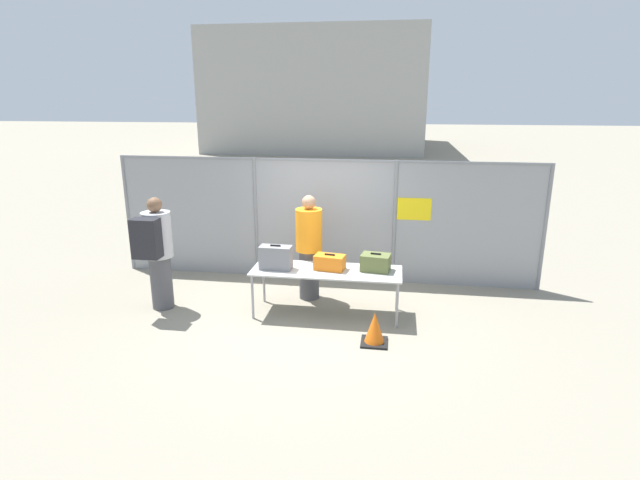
{
  "coord_description": "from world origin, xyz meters",
  "views": [
    {
      "loc": [
        1.28,
        -7.2,
        3.33
      ],
      "look_at": [
        0.08,
        0.67,
        1.05
      ],
      "focal_mm": 28.0,
      "sensor_mm": 36.0,
      "label": 1
    }
  ],
  "objects_px": {
    "suitcase_grey": "(276,258)",
    "traffic_cone": "(375,329)",
    "suitcase_orange": "(330,262)",
    "suitcase_olive": "(376,262)",
    "security_worker_near": "(309,246)",
    "inspection_table": "(326,273)",
    "utility_trailer": "(362,224)",
    "traveler_hooded": "(156,250)"
  },
  "relations": [
    {
      "from": "traveler_hooded",
      "to": "utility_trailer",
      "type": "bearing_deg",
      "value": 54.82
    },
    {
      "from": "suitcase_grey",
      "to": "traffic_cone",
      "type": "distance_m",
      "value": 1.93
    },
    {
      "from": "inspection_table",
      "to": "suitcase_olive",
      "type": "height_order",
      "value": "suitcase_olive"
    },
    {
      "from": "inspection_table",
      "to": "traffic_cone",
      "type": "xyz_separation_m",
      "value": [
        0.8,
        -0.88,
        -0.48
      ]
    },
    {
      "from": "traveler_hooded",
      "to": "traffic_cone",
      "type": "height_order",
      "value": "traveler_hooded"
    },
    {
      "from": "traffic_cone",
      "to": "security_worker_near",
      "type": "bearing_deg",
      "value": 128.2
    },
    {
      "from": "suitcase_olive",
      "to": "suitcase_grey",
      "type": "bearing_deg",
      "value": -173.87
    },
    {
      "from": "security_worker_near",
      "to": "traffic_cone",
      "type": "distance_m",
      "value": 2.05
    },
    {
      "from": "suitcase_orange",
      "to": "suitcase_olive",
      "type": "xyz_separation_m",
      "value": [
        0.71,
        0.06,
        0.01
      ]
    },
    {
      "from": "inspection_table",
      "to": "suitcase_olive",
      "type": "xyz_separation_m",
      "value": [
        0.75,
        0.1,
        0.17
      ]
    },
    {
      "from": "traveler_hooded",
      "to": "security_worker_near",
      "type": "relative_size",
      "value": 1.03
    },
    {
      "from": "traffic_cone",
      "to": "utility_trailer",
      "type": "bearing_deg",
      "value": 96.06
    },
    {
      "from": "suitcase_grey",
      "to": "security_worker_near",
      "type": "distance_m",
      "value": 0.81
    },
    {
      "from": "suitcase_orange",
      "to": "suitcase_olive",
      "type": "height_order",
      "value": "suitcase_olive"
    },
    {
      "from": "inspection_table",
      "to": "suitcase_grey",
      "type": "height_order",
      "value": "suitcase_grey"
    },
    {
      "from": "suitcase_orange",
      "to": "traffic_cone",
      "type": "height_order",
      "value": "suitcase_orange"
    },
    {
      "from": "inspection_table",
      "to": "suitcase_orange",
      "type": "relative_size",
      "value": 4.69
    },
    {
      "from": "suitcase_grey",
      "to": "traveler_hooded",
      "type": "relative_size",
      "value": 0.27
    },
    {
      "from": "suitcase_olive",
      "to": "traveler_hooded",
      "type": "distance_m",
      "value": 3.46
    },
    {
      "from": "inspection_table",
      "to": "security_worker_near",
      "type": "distance_m",
      "value": 0.77
    },
    {
      "from": "inspection_table",
      "to": "traveler_hooded",
      "type": "relative_size",
      "value": 1.27
    },
    {
      "from": "inspection_table",
      "to": "traffic_cone",
      "type": "relative_size",
      "value": 5.01
    },
    {
      "from": "suitcase_olive",
      "to": "traveler_hooded",
      "type": "bearing_deg",
      "value": -175.08
    },
    {
      "from": "traffic_cone",
      "to": "suitcase_olive",
      "type": "bearing_deg",
      "value": 92.94
    },
    {
      "from": "suitcase_grey",
      "to": "traffic_cone",
      "type": "bearing_deg",
      "value": -26.93
    },
    {
      "from": "suitcase_grey",
      "to": "traveler_hooded",
      "type": "bearing_deg",
      "value": -176.07
    },
    {
      "from": "utility_trailer",
      "to": "traffic_cone",
      "type": "distance_m",
      "value": 5.29
    },
    {
      "from": "suitcase_grey",
      "to": "security_worker_near",
      "type": "xyz_separation_m",
      "value": [
        0.41,
        0.7,
        -0.0
      ]
    },
    {
      "from": "utility_trailer",
      "to": "traffic_cone",
      "type": "relative_size",
      "value": 7.12
    },
    {
      "from": "inspection_table",
      "to": "utility_trailer",
      "type": "height_order",
      "value": "inspection_table"
    },
    {
      "from": "suitcase_orange",
      "to": "security_worker_near",
      "type": "xyz_separation_m",
      "value": [
        -0.43,
        0.6,
        0.07
      ]
    },
    {
      "from": "traveler_hooded",
      "to": "utility_trailer",
      "type": "distance_m",
      "value": 5.47
    },
    {
      "from": "traveler_hooded",
      "to": "utility_trailer",
      "type": "relative_size",
      "value": 0.55
    },
    {
      "from": "suitcase_grey",
      "to": "security_worker_near",
      "type": "bearing_deg",
      "value": 59.99
    },
    {
      "from": "inspection_table",
      "to": "traveler_hooded",
      "type": "distance_m",
      "value": 2.72
    },
    {
      "from": "utility_trailer",
      "to": "traffic_cone",
      "type": "xyz_separation_m",
      "value": [
        0.56,
        -5.25,
        -0.2
      ]
    },
    {
      "from": "traveler_hooded",
      "to": "utility_trailer",
      "type": "xyz_separation_m",
      "value": [
        2.94,
        4.57,
        -0.6
      ]
    },
    {
      "from": "suitcase_olive",
      "to": "utility_trailer",
      "type": "relative_size",
      "value": 0.14
    },
    {
      "from": "inspection_table",
      "to": "suitcase_olive",
      "type": "distance_m",
      "value": 0.78
    },
    {
      "from": "inspection_table",
      "to": "suitcase_olive",
      "type": "bearing_deg",
      "value": 7.28
    },
    {
      "from": "suitcase_orange",
      "to": "suitcase_olive",
      "type": "distance_m",
      "value": 0.71
    },
    {
      "from": "suitcase_olive",
      "to": "traveler_hooded",
      "type": "height_order",
      "value": "traveler_hooded"
    }
  ]
}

